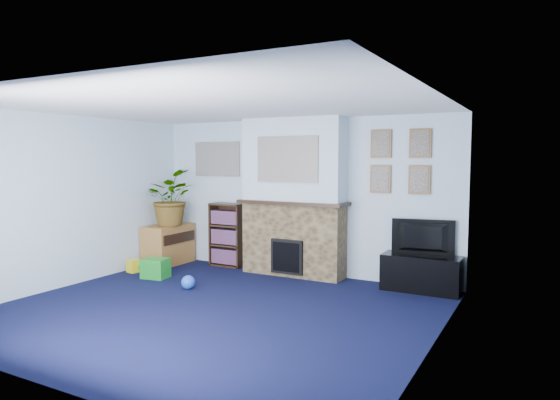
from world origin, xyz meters
The scene contains 26 objects.
floor centered at (0.00, 0.00, 0.00)m, with size 5.00×4.50×0.01m, color black.
ceiling centered at (0.00, 0.00, 2.40)m, with size 5.00×4.50×0.01m, color white.
wall_back centered at (0.00, 2.25, 1.20)m, with size 5.00×0.04×2.40m, color silver.
wall_front centered at (0.00, -2.25, 1.20)m, with size 5.00×0.04×2.40m, color silver.
wall_left centered at (-2.50, 0.00, 1.20)m, with size 0.04×4.50×2.40m, color silver.
wall_right centered at (2.50, 0.00, 1.20)m, with size 0.04×4.50×2.40m, color silver.
chimney_breast centered at (0.00, 2.05, 1.18)m, with size 1.72×0.50×2.40m.
collage_main centered at (0.00, 1.84, 1.78)m, with size 1.00×0.03×0.68m, color gray.
collage_left centered at (-1.55, 2.23, 1.78)m, with size 0.90×0.03×0.58m, color gray.
portrait_tl centered at (1.30, 2.23, 2.00)m, with size 0.30×0.03×0.40m, color brown.
portrait_tr centered at (1.85, 2.23, 2.00)m, with size 0.30×0.03×0.40m, color brown.
portrait_bl centered at (1.30, 2.23, 1.50)m, with size 0.30×0.03×0.40m, color brown.
portrait_br centered at (1.85, 2.23, 1.50)m, with size 0.30×0.03×0.40m, color brown.
tv_stand centered at (1.95, 2.03, 0.23)m, with size 1.03×0.44×0.49m, color black.
television centered at (1.95, 2.05, 0.73)m, with size 0.83×0.11×0.48m, color black.
bookshelf centered at (-1.26, 2.11, 0.50)m, with size 0.58×0.28×1.05m.
sideboard centered at (-2.24, 1.75, 0.35)m, with size 0.48×0.86×0.67m, color #9E6A32.
potted_plant centered at (-2.19, 1.70, 1.13)m, with size 0.84×0.73×0.94m, color #26661E.
mantel_clock centered at (-0.08, 2.00, 1.22)m, with size 0.09×0.05×0.13m, color gold.
mantel_candle centered at (0.23, 2.00, 1.23)m, with size 0.05×0.05×0.15m, color #B2BFC6.
mantel_teddy centered at (-0.61, 2.00, 1.22)m, with size 0.14×0.14×0.14m, color gray.
mantel_can centered at (0.72, 2.00, 1.21)m, with size 0.05×0.05×0.11m, color yellow.
green_crate centered at (-1.73, 0.88, 0.14)m, with size 0.36×0.29×0.29m, color #198C26.
toy_ball centered at (-0.89, 0.60, 0.09)m, with size 0.19×0.19×0.19m, color blue.
toy_block centered at (-2.30, 1.00, 0.11)m, with size 0.16×0.16×0.20m, color yellow.
toy_tube centered at (-2.30, 1.08, 0.07)m, with size 0.13×0.13×0.27m, color #198C26.
Camera 1 is at (3.43, -4.71, 1.80)m, focal length 32.00 mm.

